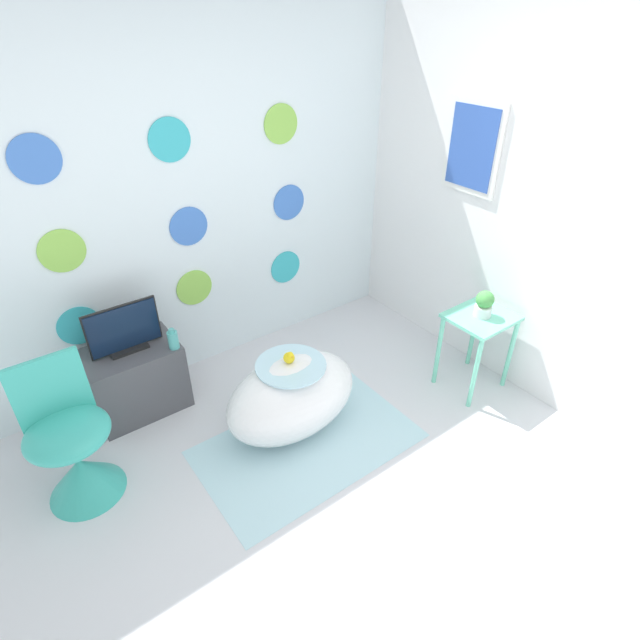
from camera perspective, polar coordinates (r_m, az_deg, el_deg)
name	(u,v)px	position (r m, az deg, el deg)	size (l,w,h in m)	color
ground_plane	(384,559)	(2.80, 7.32, -25.46)	(12.00, 12.00, 0.00)	silver
wall_back_dotted	(179,197)	(3.43, -15.84, 13.38)	(4.38, 0.05, 2.60)	white
wall_right	(481,188)	(3.64, 17.97, 14.21)	(0.06, 3.06, 2.60)	white
rug	(308,443)	(3.25, -1.40, -13.93)	(1.35, 0.81, 0.01)	silver
bathtub	(292,397)	(3.17, -3.22, -8.75)	(0.88, 0.53, 0.54)	white
rubber_duck	(289,357)	(2.97, -3.54, -4.28)	(0.07, 0.08, 0.08)	yellow
chair	(76,455)	(3.11, -26.15, -13.69)	(0.44, 0.44, 0.83)	#38B2A3
tv_cabinet	(136,379)	(3.57, -20.24, -6.30)	(0.59, 0.41, 0.48)	#4C4C51
tv	(124,331)	(3.35, -21.49, -1.15)	(0.45, 0.12, 0.32)	black
vase	(173,339)	(3.32, -16.45, -2.15)	(0.07, 0.07, 0.14)	#51B2AD
side_table	(479,331)	(3.58, 17.68, -1.15)	(0.43, 0.37, 0.59)	#72D8B7
potted_plant_left	(484,304)	(3.47, 18.26, 1.79)	(0.12, 0.12, 0.18)	white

